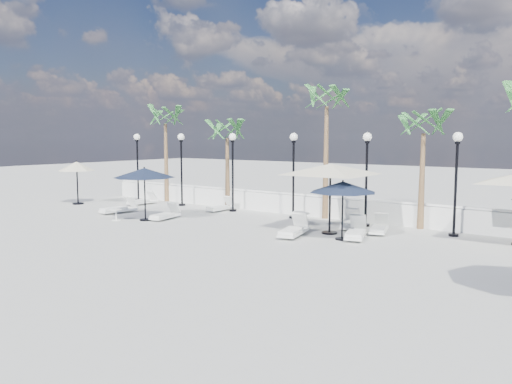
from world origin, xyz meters
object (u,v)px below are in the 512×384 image
Objects in this scene: lounger_4 at (350,223)px; lounger_7 at (356,232)px; lounger_2 at (221,207)px; parasol_cream_small at (77,167)px; parasol_navy_mid at (343,187)px; parasol_cream_sq_a at (331,164)px; lounger_3 at (165,215)px; lounger_1 at (119,208)px; lounger_5 at (294,230)px; lounger_0 at (142,201)px; parasol_navy_left at (144,173)px; lounger_6 at (379,228)px.

lounger_7 is (1.07, -1.76, 0.01)m from lounger_4.
parasol_cream_small is at bearing -160.06° from lounger_2.
parasol_navy_mid is at bearing -17.53° from lounger_2.
parasol_cream_small is at bearing -177.41° from parasol_cream_sq_a.
lounger_3 is at bearing -5.43° from parasol_cream_small.
lounger_3 is 0.93× the size of lounger_4.
lounger_2 is 0.70× the size of parasol_navy_mid.
lounger_7 is at bearing 13.05° from lounger_1.
parasol_navy_mid is at bearing -0.23° from parasol_cream_small.
lounger_5 is at bearing -8.29° from lounger_3.
lounger_5 is at bearing -25.87° from lounger_2.
lounger_4 is 2.89m from parasol_navy_mid.
parasol_cream_small reaches higher than lounger_7.
parasol_cream_sq_a reaches higher than lounger_0.
parasol_cream_small reaches higher than lounger_0.
lounger_3 is 0.73× the size of parasol_cream_small.
parasol_navy_left is (-9.18, -1.84, 1.85)m from lounger_7.
parasol_cream_small is (-7.60, 0.72, 1.83)m from lounger_3.
lounger_5 is at bearing -148.60° from lounger_6.
parasol_cream_sq_a is (-0.90, 0.74, 0.76)m from parasol_navy_mid.
parasol_cream_sq_a reaches higher than lounger_1.
lounger_4 reaches higher than lounger_6.
parasol_cream_sq_a is at bearing 43.20° from lounger_5.
lounger_6 is at bearing 6.64° from lounger_3.
parasol_navy_left reaches higher than lounger_2.
parasol_navy_left is at bearing -172.80° from lounger_4.
parasol_navy_left is at bearing -136.43° from lounger_3.
lounger_1 is 0.70× the size of parasol_navy_left.
lounger_5 is at bearing -164.01° from parasol_navy_mid.
parasol_navy_mid is at bearing 8.72° from parasol_navy_left.
parasol_navy_left is (4.07, -3.36, 1.87)m from lounger_0.
lounger_2 is at bearing 139.78° from lounger_5.
parasol_cream_small is (-16.26, -0.42, 1.81)m from lounger_7.
parasol_cream_sq_a reaches higher than lounger_4.
parasol_navy_left reaches higher than lounger_7.
lounger_2 is 3.41m from lounger_3.
parasol_cream_sq_a is (-1.49, -1.22, 2.43)m from lounger_6.
lounger_4 is 0.78× the size of parasol_cream_small.
lounger_0 reaches higher than lounger_3.
lounger_6 is (8.94, 2.63, 0.00)m from lounger_3.
lounger_1 is at bearing 178.57° from lounger_4.
lounger_2 is at bearing 74.66° from lounger_3.
lounger_3 is 0.73× the size of parasol_navy_mid.
lounger_1 is 3.30m from parasol_navy_left.
lounger_4 is 2.06m from lounger_7.
lounger_5 is at bearing -123.78° from parasol_cream_sq_a.
parasol_cream_small is at bearing 177.52° from lounger_1.
lounger_7 is (-0.28, -1.49, 0.02)m from lounger_6.
parasol_cream_sq_a reaches higher than parasol_navy_left.
parasol_navy_left is (-0.52, -0.70, 1.88)m from lounger_3.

